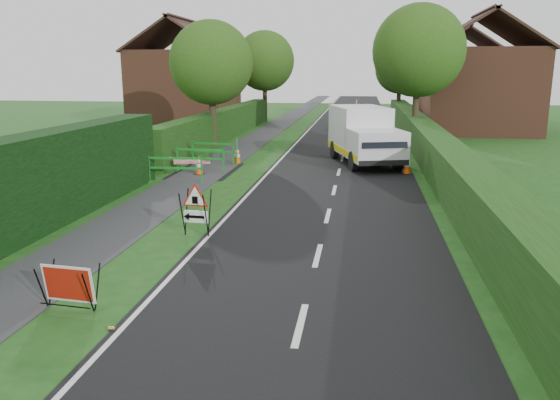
{
  "coord_description": "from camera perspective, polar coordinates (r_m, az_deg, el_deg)",
  "views": [
    {
      "loc": [
        3.4,
        -10.73,
        4.11
      ],
      "look_at": [
        1.3,
        3.19,
        0.75
      ],
      "focal_mm": 35.0,
      "sensor_mm": 36.0,
      "label": 1
    }
  ],
  "objects": [
    {
      "name": "traffic_cone_3",
      "position": [
        22.2,
        -8.45,
        3.63
      ],
      "size": [
        0.38,
        0.38,
        0.79
      ],
      "color": "black",
      "rests_on": "ground"
    },
    {
      "name": "red_rect_sign",
      "position": [
        10.29,
        -21.25,
        -8.26
      ],
      "size": [
        0.99,
        0.65,
        0.81
      ],
      "rotation": [
        0.0,
        0.0,
        -0.09
      ],
      "color": "black",
      "rests_on": "ground"
    },
    {
      "name": "redwhite_plank",
      "position": [
        22.98,
        -9.15,
        2.94
      ],
      "size": [
        1.47,
        0.38,
        0.25
      ],
      "primitive_type": "cube",
      "rotation": [
        0.0,
        0.0,
        0.23
      ],
      "color": "red",
      "rests_on": "ground"
    },
    {
      "name": "ped_barrier_0",
      "position": [
        20.73,
        -10.92,
        3.51
      ],
      "size": [
        2.08,
        0.46,
        1.0
      ],
      "rotation": [
        0.0,
        0.0,
        0.05
      ],
      "color": "#177F22",
      "rests_on": "ground"
    },
    {
      "name": "traffic_cone_0",
      "position": [
        22.7,
        13.15,
        3.64
      ],
      "size": [
        0.38,
        0.38,
        0.79
      ],
      "color": "black",
      "rests_on": "ground"
    },
    {
      "name": "tree_fe",
      "position": [
        48.82,
        12.44,
        13.24
      ],
      "size": [
        4.2,
        4.2,
        6.33
      ],
      "color": "#2D2116",
      "rests_on": "ground"
    },
    {
      "name": "triangle_sign",
      "position": [
        13.83,
        -8.97,
        -0.59
      ],
      "size": [
        0.84,
        0.84,
        1.15
      ],
      "rotation": [
        0.0,
        0.0,
        -0.07
      ],
      "color": "black",
      "rests_on": "ground"
    },
    {
      "name": "footpath",
      "position": [
        46.35,
        0.62,
        8.33
      ],
      "size": [
        2.0,
        90.0,
        0.02
      ],
      "primitive_type": "cube",
      "color": "#2D2D30",
      "rests_on": "ground"
    },
    {
      "name": "tree_nw",
      "position": [
        29.82,
        -7.2,
        14.03
      ],
      "size": [
        4.4,
        4.4,
        6.7
      ],
      "color": "#2D2116",
      "rests_on": "ground"
    },
    {
      "name": "traffic_cone_2",
      "position": [
        26.28,
        11.09,
        5.03
      ],
      "size": [
        0.38,
        0.38,
        0.79
      ],
      "color": "black",
      "rests_on": "ground"
    },
    {
      "name": "tree_ne",
      "position": [
        32.88,
        14.3,
        14.87
      ],
      "size": [
        5.2,
        5.2,
        7.79
      ],
      "color": "#2D2116",
      "rests_on": "ground"
    },
    {
      "name": "hedge_west_far",
      "position": [
        34.04,
        -5.81,
        6.41
      ],
      "size": [
        1.0,
        24.0,
        1.8
      ],
      "primitive_type": "cube",
      "color": "#14380F",
      "rests_on": "ground"
    },
    {
      "name": "hatchback_car",
      "position": [
        38.11,
        6.4,
        8.15
      ],
      "size": [
        2.02,
        4.06,
        1.33
      ],
      "primitive_type": "imported",
      "rotation": [
        0.0,
        0.0,
        0.12
      ],
      "color": "silver",
      "rests_on": "ground"
    },
    {
      "name": "litter_can",
      "position": [
        9.48,
        -17.16,
        -12.91
      ],
      "size": [
        0.12,
        0.07,
        0.07
      ],
      "primitive_type": "cylinder",
      "rotation": [
        0.0,
        1.57,
        0.0
      ],
      "color": "#BF7F4C",
      "rests_on": "ground"
    },
    {
      "name": "works_van",
      "position": [
        24.81,
        8.75,
        6.82
      ],
      "size": [
        3.56,
        5.83,
        2.5
      ],
      "rotation": [
        0.0,
        0.0,
        0.28
      ],
      "color": "silver",
      "rests_on": "ground"
    },
    {
      "name": "house_east_a",
      "position": [
        39.48,
        20.05,
        10.86
      ],
      "size": [
        7.5,
        7.4,
        7.88
      ],
      "color": "brown",
      "rests_on": "ground"
    },
    {
      "name": "house_east_b",
      "position": [
        53.44,
        18.22,
        11.46
      ],
      "size": [
        7.5,
        7.4,
        7.88
      ],
      "color": "brown",
      "rests_on": "ground"
    },
    {
      "name": "road_surface",
      "position": [
        45.92,
        7.5,
        8.17
      ],
      "size": [
        6.0,
        90.0,
        0.02
      ],
      "primitive_type": "cube",
      "color": "black",
      "rests_on": "ground"
    },
    {
      "name": "tree_fw",
      "position": [
        45.44,
        -1.61,
        14.31
      ],
      "size": [
        4.8,
        4.8,
        7.24
      ],
      "color": "#2D2116",
      "rests_on": "ground"
    },
    {
      "name": "ped_barrier_2",
      "position": [
        24.67,
        -7.03,
        5.21
      ],
      "size": [
        2.09,
        0.71,
        1.0
      ],
      "rotation": [
        0.0,
        0.0,
        -0.18
      ],
      "color": "#177F22",
      "rests_on": "ground"
    },
    {
      "name": "traffic_cone_1",
      "position": [
        24.48,
        12.96,
        4.34
      ],
      "size": [
        0.38,
        0.38,
        0.79
      ],
      "color": "black",
      "rests_on": "ground"
    },
    {
      "name": "ped_barrier_3",
      "position": [
        25.4,
        -4.52,
        5.5
      ],
      "size": [
        0.79,
        2.09,
        1.0
      ],
      "rotation": [
        0.0,
        0.0,
        1.79
      ],
      "color": "#177F22",
      "rests_on": "ground"
    },
    {
      "name": "hedge_east",
      "position": [
        27.22,
        15.06,
        4.27
      ],
      "size": [
        1.2,
        50.0,
        1.5
      ],
      "primitive_type": "cube",
      "color": "#14380F",
      "rests_on": "ground"
    },
    {
      "name": "house_west",
      "position": [
        42.89,
        -9.83,
        11.6
      ],
      "size": [
        7.5,
        7.4,
        7.88
      ],
      "color": "brown",
      "rests_on": "ground"
    },
    {
      "name": "ped_barrier_1",
      "position": [
        22.81,
        -8.33,
        4.5
      ],
      "size": [
        2.07,
        0.41,
        1.0
      ],
      "rotation": [
        0.0,
        0.0,
        -0.03
      ],
      "color": "#177F22",
      "rests_on": "ground"
    },
    {
      "name": "traffic_cone_4",
      "position": [
        24.63,
        -4.5,
        4.69
      ],
      "size": [
        0.38,
        0.38,
        0.79
      ],
      "color": "black",
      "rests_on": "ground"
    },
    {
      "name": "ground",
      "position": [
        11.98,
        -8.53,
        -6.79
      ],
      "size": [
        120.0,
        120.0,
        0.0
      ],
      "primitive_type": "plane",
      "color": "#1A4814",
      "rests_on": "ground"
    }
  ]
}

